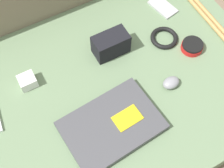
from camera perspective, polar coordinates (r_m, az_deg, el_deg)
The scene contains 10 objects.
ground_plane at distance 1.22m, azimuth 0.00°, elevation -3.59°, with size 8.00×8.00×0.00m, color #7A6651.
couch_seat at distance 1.15m, azimuth 0.00°, elevation -2.13°, with size 1.14×0.79×0.14m.
laptop at distance 1.02m, azimuth -0.05°, elevation -7.60°, with size 0.32×0.24×0.03m.
computer_mouse at distance 1.10m, azimuth 10.74°, elevation 0.24°, with size 0.06×0.05×0.03m.
speaker_puck at distance 1.21m, azimuth 14.40°, elevation 6.77°, with size 0.08×0.08×0.03m.
phone_black at distance 1.33m, azimuth 9.27°, elevation 13.76°, with size 0.08×0.13×0.01m.
camera_pouch at distance 1.14m, azimuth -0.22°, elevation 7.27°, with size 0.13×0.07×0.08m.
charger_brick at distance 1.12m, azimuth -15.19°, elevation 0.52°, with size 0.06×0.05×0.04m.
cable_coil at distance 1.22m, azimuth 9.51°, elevation 8.32°, with size 0.10×0.10×0.02m.
drumstick_pair at distance 1.30m, azimuth 18.58°, elevation 9.89°, with size 0.04×0.36×0.02m.
Camera 1 is at (-0.25, -0.46, 1.10)m, focal length 50.00 mm.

